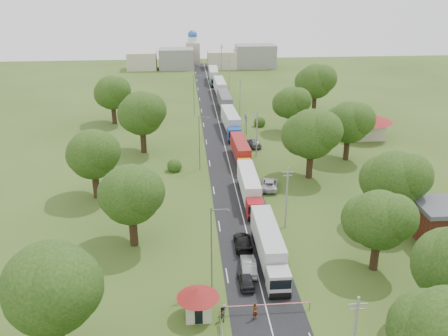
{
  "coord_description": "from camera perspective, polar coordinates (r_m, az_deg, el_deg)",
  "views": [
    {
      "loc": [
        -8.08,
        -67.19,
        33.68
      ],
      "look_at": [
        -1.76,
        8.16,
        3.0
      ],
      "focal_mm": 40.0,
      "sensor_mm": 36.0,
      "label": 1
    }
  ],
  "objects": [
    {
      "name": "tree_5",
      "position": [
        94.28,
        14.07,
        5.11
      ],
      "size": [
        8.8,
        8.8,
        11.07
      ],
      "color": "#382616",
      "rests_on": "ground"
    },
    {
      "name": "pole_4",
      "position": [
        147.7,
        0.59,
        10.76
      ],
      "size": [
        1.6,
        0.24,
        9.0
      ],
      "color": "gray",
      "rests_on": "ground"
    },
    {
      "name": "truck_1",
      "position": [
        76.88,
        2.93,
        -2.18
      ],
      "size": [
        2.56,
        14.41,
        3.99
      ],
      "color": "maroon",
      "rests_on": "ground"
    },
    {
      "name": "pole_3",
      "position": [
        120.52,
        1.84,
        8.15
      ],
      "size": [
        1.6,
        0.24,
        9.0
      ],
      "color": "gray",
      "rests_on": "ground"
    },
    {
      "name": "lamp_0",
      "position": [
        55.01,
        -1.29,
        -8.68
      ],
      "size": [
        2.03,
        0.22,
        10.0
      ],
      "color": "slate",
      "rests_on": "ground"
    },
    {
      "name": "truck_5",
      "position": [
        140.56,
        -0.45,
        9.15
      ],
      "size": [
        2.8,
        15.19,
        4.21
      ],
      "color": "#B2301B",
      "rests_on": "ground"
    },
    {
      "name": "tree_2",
      "position": [
        60.45,
        17.28,
        -5.62
      ],
      "size": [
        8.0,
        8.0,
        10.1
      ],
      "color": "#382616",
      "rests_on": "ground"
    },
    {
      "name": "tree_13",
      "position": [
        116.52,
        -12.66,
        8.43
      ],
      "size": [
        8.8,
        8.8,
        11.07
      ],
      "color": "#382616",
      "rests_on": "ground"
    },
    {
      "name": "pole_5",
      "position": [
        175.14,
        -0.28,
        12.55
      ],
      "size": [
        1.6,
        0.24,
        9.0
      ],
      "color": "gray",
      "rests_on": "ground"
    },
    {
      "name": "car_lane_front",
      "position": [
        57.93,
        2.52,
        -12.63
      ],
      "size": [
        1.75,
        4.18,
        1.41
      ],
      "primitive_type": "imported",
      "rotation": [
        0.0,
        0.0,
        3.16
      ],
      "color": "black",
      "rests_on": "ground"
    },
    {
      "name": "road",
      "position": [
        93.82,
        0.47,
        1.04
      ],
      "size": [
        8.0,
        200.0,
        0.04
      ],
      "primitive_type": "cube",
      "color": "black",
      "rests_on": "ground"
    },
    {
      "name": "truck_4",
      "position": [
        124.98,
        0.12,
        7.5
      ],
      "size": [
        2.89,
        15.13,
        4.19
      ],
      "color": "silver",
      "rests_on": "ground"
    },
    {
      "name": "tree_12",
      "position": [
        96.23,
        -9.4,
        6.22
      ],
      "size": [
        9.6,
        9.6,
        12.05
      ],
      "color": "#382616",
      "rests_on": "ground"
    },
    {
      "name": "tree_3",
      "position": [
        70.78,
        18.98,
        -1.13
      ],
      "size": [
        8.8,
        8.8,
        11.07
      ],
      "color": "#382616",
      "rests_on": "ground"
    },
    {
      "name": "lamp_1",
      "position": [
        86.91,
        -2.74,
        3.17
      ],
      "size": [
        2.03,
        0.22,
        10.0
      ],
      "color": "slate",
      "rests_on": "ground"
    },
    {
      "name": "truck_0",
      "position": [
        61.43,
        5.15,
        -8.82
      ],
      "size": [
        2.61,
        15.06,
        4.18
      ],
      "color": "#BCBCBC",
      "rests_on": "ground"
    },
    {
      "name": "tree_11",
      "position": [
        78.28,
        -14.75,
        1.58
      ],
      "size": [
        8.8,
        8.8,
        11.07
      ],
      "color": "#382616",
      "rests_on": "ground"
    },
    {
      "name": "car_verge_near",
      "position": [
        81.43,
        5.23,
        -1.84
      ],
      "size": [
        3.69,
        6.08,
        1.58
      ],
      "primitive_type": "imported",
      "rotation": [
        0.0,
        0.0,
        2.94
      ],
      "color": "#B6B6B6",
      "rests_on": "ground"
    },
    {
      "name": "truck_3",
      "position": [
        108.54,
        0.81,
        5.27
      ],
      "size": [
        3.28,
        15.61,
        4.31
      ],
      "color": "#1A3E9E",
      "rests_on": "ground"
    },
    {
      "name": "distant_town",
      "position": [
        179.96,
        -1.98,
        12.41
      ],
      "size": [
        52.0,
        8.0,
        8.0
      ],
      "color": "gray",
      "rests_on": "ground"
    },
    {
      "name": "info_sign",
      "position": [
        107.52,
        2.52,
        5.48
      ],
      "size": [
        0.12,
        3.1,
        4.1
      ],
      "color": "slate",
      "rests_on": "ground"
    },
    {
      "name": "pole_2",
      "position": [
        93.82,
        3.78,
        4.03
      ],
      "size": [
        1.6,
        0.24,
        9.0
      ],
      "color": "gray",
      "rests_on": "ground"
    },
    {
      "name": "ground",
      "position": [
        75.59,
        1.85,
        -4.39
      ],
      "size": [
        260.0,
        260.0,
        0.0
      ],
      "primitive_type": "plane",
      "color": "#314A18",
      "rests_on": "ground"
    },
    {
      "name": "pedestrian_near",
      "position": [
        53.06,
        3.57,
        -16.11
      ],
      "size": [
        0.79,
        0.73,
        1.81
      ],
      "primitive_type": "imported",
      "rotation": [
        0.0,
        0.0,
        0.61
      ],
      "color": "gray",
      "rests_on": "ground"
    },
    {
      "name": "tree_7",
      "position": [
        124.37,
        10.41,
        9.74
      ],
      "size": [
        9.6,
        9.6,
        12.05
      ],
      "color": "#382616",
      "rests_on": "ground"
    },
    {
      "name": "car_lane_mid",
      "position": [
        60.11,
        2.81,
        -11.11
      ],
      "size": [
        1.9,
        4.93,
        1.6
      ],
      "primitive_type": "imported",
      "rotation": [
        0.0,
        0.0,
        3.1
      ],
      "color": "gray",
      "rests_on": "ground"
    },
    {
      "name": "pole_1",
      "position": [
        68.18,
        7.18,
        -3.27
      ],
      "size": [
        1.6,
        0.24,
        9.0
      ],
      "color": "gray",
      "rests_on": "ground"
    },
    {
      "name": "tree_4",
      "position": [
        84.24,
        9.96,
        3.89
      ],
      "size": [
        9.6,
        9.6,
        12.05
      ],
      "color": "#382616",
      "rests_on": "ground"
    },
    {
      "name": "pedestrian_booth",
      "position": [
        52.8,
        -0.2,
        -16.42
      ],
      "size": [
        0.96,
        0.99,
        1.6
      ],
      "primitive_type": "imported",
      "rotation": [
        0.0,
        0.0,
        -0.9
      ],
      "color": "gray",
      "rests_on": "ground"
    },
    {
      "name": "truck_2",
      "position": [
        91.73,
        1.93,
        1.89
      ],
      "size": [
        2.71,
        13.83,
        3.83
      ],
      "color": "gold",
      "rests_on": "ground"
    },
    {
      "name": "house_brick",
      "position": [
        71.9,
        24.21,
        -5.59
      ],
      "size": [
        8.6,
        6.6,
        5.2
      ],
      "color": "maroon",
      "rests_on": "ground"
    },
    {
      "name": "guard_booth",
      "position": [
        52.67,
        -2.98,
        -14.7
      ],
      "size": [
        4.4,
        4.4,
        3.45
      ],
      "color": "#BCB59C",
      "rests_on": "ground"
    },
    {
      "name": "lamp_2",
      "position": [
        120.55,
        -3.4,
        8.55
      ],
      "size": [
        2.03,
        0.22,
        10.0
      ],
      "color": "slate",
      "rests_on": "ground"
    },
    {
      "name": "car_verge_far",
      "position": [
        100.16,
        3.44,
        2.9
      ],
      "size": [
        2.82,
        5.2,
        1.68
      ],
      "primitive_type": "imported",
      "rotation": [
        0.0,
        0.0,
        3.32
      ],
      "color": "#595D61",
      "rests_on": "ground"
    },
    {
      "name": "car_lane_rear",
      "position": [
        64.76,
        2.18,
        -8.48
      ],
      "size": [
        2.23,
        5.33,
        1.54
      ],
      "primitive_type": "imported",
      "rotation": [
        0.0,
        0.0,
        3.13
      ],
      "color": "black",
      "rests_on": "ground"
    },
    {
      "name": "house_cream",
      "position": [
        108.62,
        16.01,
        5.16
      ],
      "size": [
        10.08,
        10.08,
        5.8
      ],
      "color": "#BCB59C",
      "rests_on": "ground"
    },
    {
      "name": "tree_6",
      "position": [
        108.34,
        7.72,
        7.41
      ],
      "size": [
        8.0,
        8.0,
        10.1
      ],
      "color": "#382616",
      "rests_on": "ground"
    },
    {
      "name": "tree_10",
      "position": [
        63.53,
        -10.62,
        -2.93
      ],
      "size": [
        8.8,
        8.8,
        11.07
      ],
      "color": "#382616",
      "rests_on": "ground"
    },
    {
      "name": "boom_barrier",
      "position": [
        53.85,
        3.51,
        -15.47
      ],
      "size": [
        9.22,
        0.35,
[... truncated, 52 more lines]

